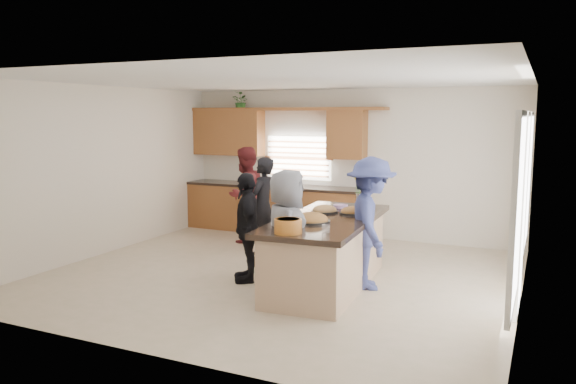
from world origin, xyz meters
The scene contains 18 objects.
floor centered at (0.00, 0.00, 0.00)m, with size 6.50×6.50×0.00m, color beige.
room_shell centered at (0.00, 0.00, 1.90)m, with size 6.52×6.02×2.81m.
back_cabinetry centered at (-1.47, 2.73, 0.91)m, with size 4.08×0.66×2.46m.
right_wall_glazing centered at (3.22, -0.13, 1.34)m, with size 0.06×4.00×2.25m.
island centered at (0.82, -0.20, 0.45)m, with size 1.31×2.77×0.95m.
platter_front centered at (0.74, -0.59, 0.98)m, with size 0.50×0.50×0.20m.
platter_mid centered at (1.04, 0.21, 0.98)m, with size 0.38×0.38×0.15m.
platter_back centered at (0.63, 0.17, 0.98)m, with size 0.39×0.39×0.16m.
salad_bowl centered at (0.76, -1.33, 1.04)m, with size 0.33×0.33×0.17m.
clear_cup centered at (1.14, -1.12, 1.00)m, with size 0.09×0.09×0.10m, color white.
plate_stack centered at (0.71, 0.65, 0.97)m, with size 0.22×0.22×0.05m, color #A67DB7.
flower_vase centered at (0.87, 1.01, 1.20)m, with size 0.14×0.14×0.44m.
potted_plant centered at (-2.20, 2.82, 2.59)m, with size 0.34×0.29×0.37m, color #33702C.
woman_left_back centered at (-0.82, 1.08, 0.81)m, with size 0.59×0.39×1.63m, color black.
woman_left_mid centered at (-1.51, 1.73, 0.87)m, with size 0.85×0.66×1.75m, color maroon.
woman_left_front centered at (-0.29, -0.43, 0.77)m, with size 0.90×0.37×1.53m, color black.
woman_right_back centered at (1.36, -0.01, 0.89)m, with size 1.15×0.66×1.77m, color #38407A.
woman_right_front centered at (0.56, -0.93, 0.83)m, with size 0.81×0.53×1.65m, color slate.
Camera 1 is at (3.44, -7.15, 2.32)m, focal length 35.00 mm.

